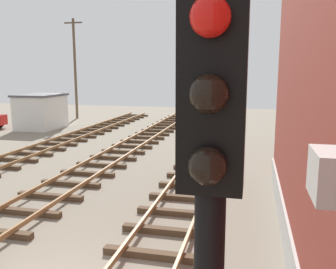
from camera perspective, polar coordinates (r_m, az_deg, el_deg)
The scene contains 2 objects.
control_hut at distance 30.65m, azimuth -19.42°, elevation 3.46°, with size 3.00×3.80×2.76m.
utility_pole_far at distance 36.45m, azimuth -14.45°, elevation 10.22°, with size 1.80×0.24×9.48m.
Camera 1 is at (3.67, -5.81, 4.48)m, focal length 38.64 mm.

